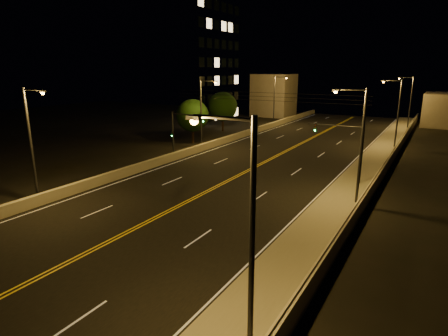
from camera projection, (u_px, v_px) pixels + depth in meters
The scene contains 22 objects.
road at pixel (216, 187), 33.43m from camera, with size 18.00×120.00×0.02m, color black.
sidewalk at pixel (338, 207), 28.16m from camera, with size 3.60×120.00×0.30m, color gray.
curb at pixel (314, 204), 29.08m from camera, with size 0.14×120.00×0.15m, color gray.
parapet_wall at pixel (362, 203), 27.19m from camera, with size 0.30×120.00×1.00m, color #ADA790.
jersey_barrier at pixel (136, 169), 37.91m from camera, with size 0.45×120.00×0.89m, color #ADA790.
distant_building_right at pixel (441, 109), 68.65m from camera, with size 6.00×10.00×5.93m, color gray.
distant_building_left at pixel (274, 95), 82.65m from camera, with size 8.00×8.00×9.09m, color gray.
parapet_rail at pixel (363, 196), 27.05m from camera, with size 0.06×0.06×120.00m, color black.
lane_markings at pixel (215, 187), 33.37m from camera, with size 17.32×116.00×0.00m.
streetlight_0 at pixel (244, 229), 12.26m from camera, with size 2.55×0.28×8.92m.
streetlight_1 at pixel (358, 140), 27.70m from camera, with size 2.55×0.28×8.92m.
streetlight_2 at pixel (396, 109), 48.13m from camera, with size 2.55×0.28×8.92m.
streetlight_3 at pixel (409, 99), 63.78m from camera, with size 2.55×0.28×8.92m.
streetlight_4 at pixel (32, 138), 28.26m from camera, with size 2.55×0.28×8.92m.
streetlight_5 at pixel (203, 110), 47.88m from camera, with size 2.55×0.28×8.92m.
streetlight_6 at pixel (276, 97), 68.09m from camera, with size 2.55×0.28×8.92m.
traffic_signal_right at pixel (350, 146), 33.23m from camera, with size 5.11×0.31×5.54m.
traffic_signal_left at pixel (180, 130), 42.29m from camera, with size 5.11×0.31×5.54m.
overhead_wires at pixel (262, 97), 39.47m from camera, with size 22.00×0.03×0.83m.
building_tower at pixel (167, 55), 71.64m from camera, with size 24.00×15.00×26.81m.
tree_0 at pixel (193, 116), 52.39m from camera, with size 4.55×4.55×6.16m.
tree_1 at pixel (223, 106), 62.30m from camera, with size 4.83×4.83×6.55m.
Camera 1 is at (16.62, -7.19, 10.27)m, focal length 30.00 mm.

